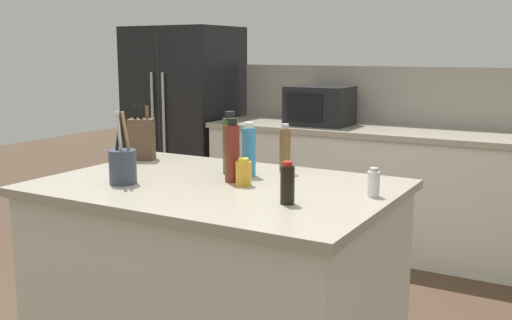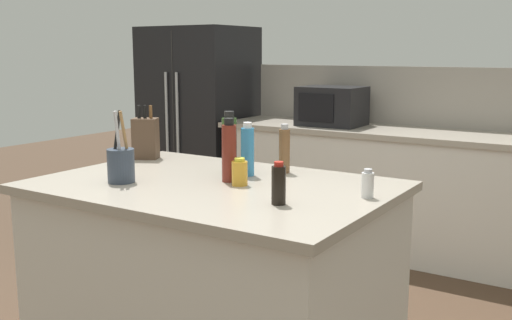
# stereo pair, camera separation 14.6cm
# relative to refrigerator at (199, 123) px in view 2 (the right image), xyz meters

# --- Properties ---
(back_counter_run) EXTENTS (3.29, 0.66, 0.94)m
(back_counter_run) POSITION_rel_refrigerator_xyz_m (2.14, -0.05, -0.39)
(back_counter_run) COLOR beige
(back_counter_run) RESTS_ON ground_plane
(wall_backsplash) EXTENTS (3.25, 0.03, 0.46)m
(wall_backsplash) POSITION_rel_refrigerator_xyz_m (2.14, 0.27, 0.30)
(wall_backsplash) COLOR gray
(wall_backsplash) RESTS_ON back_counter_run
(kitchen_island) EXTENTS (1.54, 1.07, 0.94)m
(kitchen_island) POSITION_rel_refrigerator_xyz_m (1.84, -2.25, -0.39)
(kitchen_island) COLOR beige
(kitchen_island) RESTS_ON ground_plane
(refrigerator) EXTENTS (0.91, 0.75, 1.73)m
(refrigerator) POSITION_rel_refrigerator_xyz_m (0.00, 0.00, 0.00)
(refrigerator) COLOR black
(refrigerator) RESTS_ON ground_plane
(microwave) EXTENTS (0.48, 0.39, 0.30)m
(microwave) POSITION_rel_refrigerator_xyz_m (1.36, -0.05, 0.23)
(microwave) COLOR black
(microwave) RESTS_ON back_counter_run
(knife_block) EXTENTS (0.16, 0.15, 0.29)m
(knife_block) POSITION_rel_refrigerator_xyz_m (1.16, -1.95, 0.19)
(knife_block) COLOR #4C3828
(knife_block) RESTS_ON kitchen_island
(utensil_crock) EXTENTS (0.12, 0.12, 0.32)m
(utensil_crock) POSITION_rel_refrigerator_xyz_m (1.48, -2.46, 0.16)
(utensil_crock) COLOR #333D4C
(utensil_crock) RESTS_ON kitchen_island
(vinegar_bottle) EXTENTS (0.07, 0.07, 0.28)m
(vinegar_bottle) POSITION_rel_refrigerator_xyz_m (1.88, -2.19, 0.21)
(vinegar_bottle) COLOR maroon
(vinegar_bottle) RESTS_ON kitchen_island
(dish_soap_bottle) EXTENTS (0.06, 0.06, 0.25)m
(dish_soap_bottle) POSITION_rel_refrigerator_xyz_m (1.88, -2.03, 0.19)
(dish_soap_bottle) COLOR #3384BC
(dish_soap_bottle) RESTS_ON kitchen_island
(pepper_grinder) EXTENTS (0.05, 0.05, 0.24)m
(pepper_grinder) POSITION_rel_refrigerator_xyz_m (1.99, -1.88, 0.19)
(pepper_grinder) COLOR brown
(pepper_grinder) RESTS_ON kitchen_island
(soy_sauce_bottle) EXTENTS (0.05, 0.05, 0.17)m
(soy_sauce_bottle) POSITION_rel_refrigerator_xyz_m (2.27, -2.42, 0.15)
(soy_sauce_bottle) COLOR black
(soy_sauce_bottle) RESTS_ON kitchen_island
(honey_jar) EXTENTS (0.07, 0.07, 0.12)m
(honey_jar) POSITION_rel_refrigerator_xyz_m (1.96, -2.22, 0.13)
(honey_jar) COLOR gold
(honey_jar) RESTS_ON kitchen_island
(salt_shaker) EXTENTS (0.05, 0.05, 0.12)m
(salt_shaker) POSITION_rel_refrigerator_xyz_m (2.52, -2.14, 0.13)
(salt_shaker) COLOR silver
(salt_shaker) RESTS_ON kitchen_island
(olive_oil_bottle) EXTENTS (0.07, 0.07, 0.30)m
(olive_oil_bottle) POSITION_rel_refrigerator_xyz_m (1.78, -2.04, 0.22)
(olive_oil_bottle) COLOR #2D4C1E
(olive_oil_bottle) RESTS_ON kitchen_island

